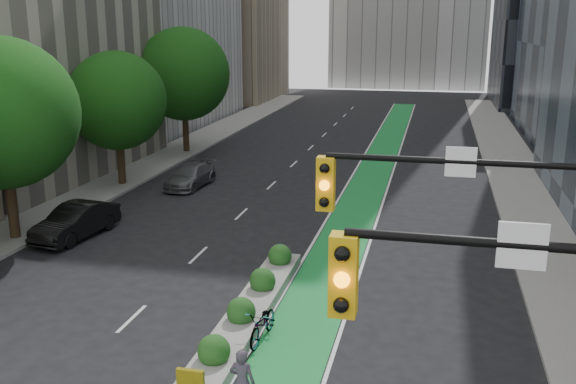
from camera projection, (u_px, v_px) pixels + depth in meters
The scene contains 12 objects.
sidewalk_left at pixel (133, 172), 40.56m from camera, with size 3.60×90.00×0.15m, color gray.
sidewalk_right at pixel (526, 194), 35.40m from camera, with size 3.60×90.00×0.15m, color gray.
bike_lane_paint at pixel (375, 168), 42.05m from camera, with size 2.20×70.00×0.01m, color #198A39.
tree_mid at pixel (2, 114), 26.74m from camera, with size 6.40×6.40×8.78m.
tree_midfar at pixel (117, 101), 36.31m from camera, with size 5.60×5.60×7.76m.
tree_far at pixel (183, 74), 45.54m from camera, with size 6.60×6.60×9.00m.
signal_right at pixel (537, 272), 11.77m from camera, with size 5.82×0.51×7.20m.
median_planter at pixel (251, 306), 20.73m from camera, with size 1.20×10.26×1.10m.
bicycle at pixel (263, 324), 19.16m from camera, with size 0.70×2.00×1.05m, color gray.
cyclist at pixel (242, 382), 15.40m from camera, with size 0.64×0.42×1.75m, color #3E3843.
parked_car_left_mid at pixel (76, 221), 28.28m from camera, with size 1.58×4.54×1.50m, color black.
parked_car_left_far at pixel (190, 176), 37.15m from camera, with size 1.79×4.40×1.28m, color #515456.
Camera 1 is at (6.69, -11.29, 9.24)m, focal length 40.00 mm.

